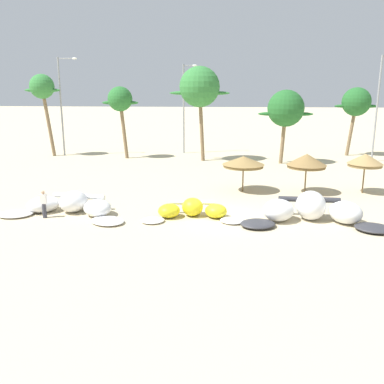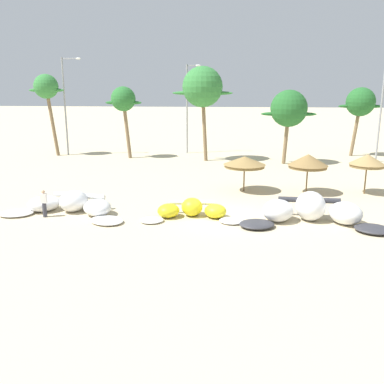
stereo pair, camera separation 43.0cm
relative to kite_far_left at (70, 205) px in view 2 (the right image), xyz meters
name	(u,v)px [view 2 (the right image)]	position (x,y,z in m)	size (l,w,h in m)	color
ground_plane	(219,218)	(8.94, -0.16, -0.48)	(260.00, 260.00, 0.00)	beige
kite_far_left	(70,205)	(0.00, 0.00, 0.00)	(8.18, 4.37, 1.26)	white
kite_left	(192,210)	(7.36, -0.22, -0.07)	(6.14, 2.94, 1.07)	white
kite_left_of_center	(311,211)	(14.10, -0.51, 0.15)	(8.41, 3.95, 1.66)	#333338
beach_umbrella_near_van	(245,162)	(10.52, 6.36, 1.69)	(3.01, 3.01, 2.57)	brown
beach_umbrella_middle	(308,161)	(14.92, 6.19, 1.84)	(2.79, 2.79, 2.82)	brown
beach_umbrella_near_palms	(367,161)	(19.01, 6.44, 1.90)	(2.44, 2.44, 2.84)	brown
person_near_kites	(44,203)	(-1.19, -0.95, 0.34)	(0.36, 0.24, 1.62)	#383842
palm_leftmost	(46,88)	(-10.14, 20.87, 6.67)	(3.86, 2.57, 8.65)	#7F6647
palm_left	(123,100)	(-1.62, 19.98, 5.48)	(3.79, 2.52, 7.39)	#7F6647
palm_left_of_gap	(202,87)	(6.58, 19.07, 6.78)	(5.97, 3.98, 9.33)	#7F6647
palm_center_left	(289,109)	(14.92, 18.10, 4.80)	(5.27, 3.51, 7.09)	#7F6647
palm_center_right	(361,103)	(23.07, 23.64, 5.20)	(4.55, 3.04, 7.29)	#7F6647
lamppost_west	(66,102)	(-8.23, 21.30, 5.28)	(2.16, 0.24, 10.34)	gray
lamppost_west_center	(188,105)	(4.65, 23.93, 4.89)	(1.59, 0.24, 9.71)	gray
lamppost_east_center	(382,105)	(24.11, 19.97, 5.17)	(1.43, 0.24, 10.30)	gray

